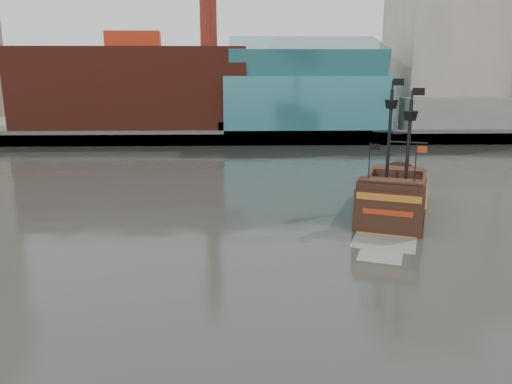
{
  "coord_description": "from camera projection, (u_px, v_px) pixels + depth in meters",
  "views": [
    {
      "loc": [
        -1.93,
        -25.51,
        13.47
      ],
      "look_at": [
        -0.81,
        12.25,
        4.0
      ],
      "focal_mm": 35.0,
      "sensor_mm": 36.0,
      "label": 1
    }
  ],
  "objects": [
    {
      "name": "pirate_ship",
      "position": [
        393.0,
        201.0,
        47.1
      ],
      "size": [
        11.32,
        18.58,
        13.37
      ],
      "rotation": [
        0.0,
        0.0,
        -0.36
      ],
      "color": "black",
      "rests_on": "ground"
    },
    {
      "name": "ground",
      "position": [
        277.0,
        314.0,
        28.07
      ],
      "size": [
        400.0,
        400.0,
        0.0
      ],
      "primitive_type": "plane",
      "color": "#252722",
      "rests_on": "ground"
    },
    {
      "name": "promenade_far",
      "position": [
        249.0,
        122.0,
        117.02
      ],
      "size": [
        220.0,
        60.0,
        2.0
      ],
      "primitive_type": "cube",
      "color": "slate",
      "rests_on": "ground"
    },
    {
      "name": "seawall",
      "position": [
        252.0,
        138.0,
        88.35
      ],
      "size": [
        220.0,
        1.0,
        2.6
      ],
      "primitive_type": "cube",
      "color": "#4C4C49",
      "rests_on": "ground"
    },
    {
      "name": "skyline",
      "position": [
        274.0,
        13.0,
        104.23
      ],
      "size": [
        149.0,
        45.0,
        62.0
      ],
      "color": "brown",
      "rests_on": "promenade_far"
    }
  ]
}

